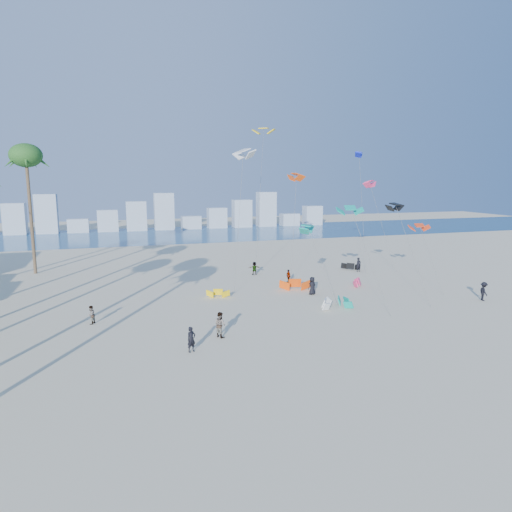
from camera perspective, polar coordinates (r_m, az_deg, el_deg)
name	(u,v)px	position (r m, az deg, el deg)	size (l,w,h in m)	color
ground	(287,374)	(28.65, 3.92, -14.49)	(220.00, 220.00, 0.00)	beige
ocean	(163,235)	(97.50, -11.56, 2.62)	(220.00, 220.00, 0.00)	navy
kitesurfer_near	(191,339)	(31.84, -8.10, -10.31)	(0.65, 0.42, 1.77)	black
kitesurfer_mid	(220,325)	(34.43, -4.53, -8.55)	(0.93, 0.73, 1.92)	gray
kitesurfers_far	(324,282)	(48.84, 8.47, -3.25)	(36.98, 19.14, 1.84)	black
grounded_kites	(315,287)	(48.56, 7.34, -3.81)	(21.90, 17.67, 1.07)	yellow
flying_kites	(318,175)	(51.59, 7.79, 9.96)	(22.20, 25.77, 18.51)	#0C9986
distant_skyline	(153,216)	(107.00, -12.81, 4.85)	(85.00, 3.00, 8.40)	#9EADBF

